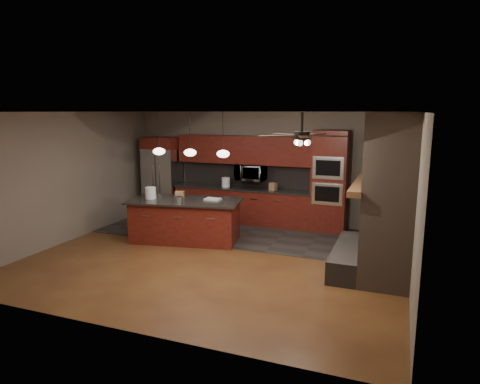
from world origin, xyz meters
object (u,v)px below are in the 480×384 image
at_px(cardboard_box, 180,194).
at_px(refrigerator, 163,177).
at_px(counter_box, 273,187).
at_px(microwave, 251,172).
at_px(counter_bucket, 226,182).
at_px(kitchen_island, 185,220).
at_px(oven_tower, 330,182).
at_px(paint_can, 179,199).
at_px(white_bucket, 151,193).
at_px(paint_tray, 213,199).

bearing_deg(cardboard_box, refrigerator, 110.56).
bearing_deg(counter_box, microwave, -170.85).
bearing_deg(counter_box, counter_bucket, -163.82).
relative_size(microwave, refrigerator, 0.34).
relative_size(refrigerator, kitchen_island, 0.83).
bearing_deg(oven_tower, paint_can, -142.19).
bearing_deg(refrigerator, paint_can, -52.06).
xyz_separation_m(white_bucket, counter_bucket, (0.92, 2.08, -0.03)).
xyz_separation_m(white_bucket, cardboard_box, (0.48, 0.42, -0.07)).
bearing_deg(counter_box, white_bucket, -118.80).
bearing_deg(kitchen_island, counter_box, 41.98).
height_order(oven_tower, microwave, oven_tower).
distance_m(counter_bucket, counter_box, 1.28).
distance_m(cardboard_box, counter_box, 2.34).
height_order(oven_tower, counter_bucket, oven_tower).
relative_size(paint_can, cardboard_box, 0.95).
distance_m(cardboard_box, counter_bucket, 1.71).
relative_size(paint_tray, counter_bucket, 1.43).
xyz_separation_m(refrigerator, counter_bucket, (1.80, 0.08, -0.04)).
height_order(paint_tray, counter_bucket, counter_bucket).
bearing_deg(kitchen_island, white_bucket, -179.53).
bearing_deg(paint_can, cardboard_box, 116.65).
relative_size(kitchen_island, counter_box, 13.75).
relative_size(paint_can, counter_bucket, 0.77).
bearing_deg(counter_bucket, paint_tray, -76.39).
xyz_separation_m(oven_tower, paint_can, (-2.80, -2.17, -0.21)).
relative_size(microwave, counter_box, 3.92).
height_order(kitchen_island, paint_tray, paint_tray).
xyz_separation_m(kitchen_island, white_bucket, (-0.76, -0.15, 0.58)).
distance_m(microwave, paint_tray, 1.82).
bearing_deg(refrigerator, cardboard_box, -48.89).
bearing_deg(microwave, white_bucket, -126.57).
bearing_deg(cardboard_box, counter_bucket, 54.86).
xyz_separation_m(kitchen_island, paint_tray, (0.57, 0.22, 0.47)).
xyz_separation_m(paint_can, counter_box, (1.44, 2.13, 0.01)).
bearing_deg(white_bucket, microwave, 53.43).
xyz_separation_m(paint_can, cardboard_box, (-0.27, 0.53, 0.00)).
relative_size(kitchen_island, paint_tray, 7.44).
distance_m(oven_tower, paint_can, 3.55).
bearing_deg(white_bucket, oven_tower, 30.22).
bearing_deg(paint_can, oven_tower, 37.81).
xyz_separation_m(refrigerator, paint_can, (1.64, -2.10, -0.08)).
relative_size(paint_can, paint_tray, 0.54).
distance_m(microwave, cardboard_box, 2.05).
bearing_deg(counter_bucket, counter_box, -2.25).
bearing_deg(counter_bucket, refrigerator, -177.42).
bearing_deg(kitchen_island, cardboard_box, 124.17).
distance_m(paint_can, cardboard_box, 0.59).
height_order(counter_bucket, counter_box, counter_bucket).
bearing_deg(microwave, counter_bucket, -175.69).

